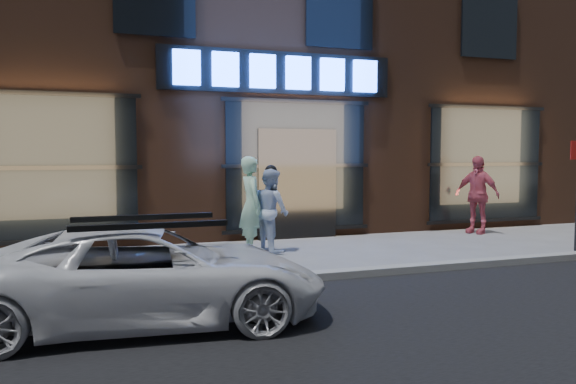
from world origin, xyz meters
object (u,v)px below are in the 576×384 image
Objects in this scene: man_cap at (271,210)px; man_bowtie at (251,205)px; passerby at (477,195)px; white_suv at (148,275)px.

man_bowtie is at bearing 78.81° from man_cap.
passerby is at bearing -82.15° from man_bowtie.
man_cap is at bearing -107.74° from passerby.
man_cap is 0.88× the size of passerby.
white_suv is at bearing -85.96° from passerby.
man_cap is 0.41× the size of white_suv.
man_bowtie is 1.14× the size of man_cap.
white_suv is (-2.23, -3.82, -0.36)m from man_bowtie.
man_bowtie is 5.74m from passerby.
passerby is 9.18m from white_suv.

